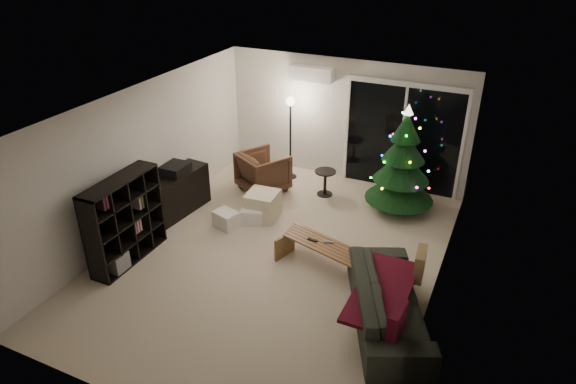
% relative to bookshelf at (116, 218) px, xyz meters
% --- Properties ---
extents(room, '(6.50, 7.51, 2.60)m').
position_rel_bookshelf_xyz_m(room, '(2.71, 2.52, 0.31)').
color(room, beige).
rests_on(room, ground).
extents(bookshelf, '(0.70, 1.46, 1.41)m').
position_rel_bookshelf_xyz_m(bookshelf, '(0.00, 0.00, 0.00)').
color(bookshelf, black).
rests_on(bookshelf, floor).
extents(media_cabinet, '(0.60, 1.31, 0.79)m').
position_rel_bookshelf_xyz_m(media_cabinet, '(0.00, 1.59, -0.31)').
color(media_cabinet, black).
rests_on(media_cabinet, floor).
extents(stereo, '(0.40, 0.47, 0.17)m').
position_rel_bookshelf_xyz_m(stereo, '(0.00, 1.59, 0.17)').
color(stereo, black).
rests_on(stereo, media_cabinet).
extents(armchair, '(1.17, 1.18, 0.79)m').
position_rel_bookshelf_xyz_m(armchair, '(1.02, 3.03, -0.31)').
color(armchair, '#512F23').
rests_on(armchair, floor).
extents(ottoman, '(0.59, 0.59, 0.49)m').
position_rel_bookshelf_xyz_m(ottoman, '(1.50, 2.06, -0.46)').
color(ottoman, beige).
rests_on(ottoman, floor).
extents(cardboard_box_a, '(0.48, 0.42, 0.29)m').
position_rel_bookshelf_xyz_m(cardboard_box_a, '(1.07, 1.48, -0.56)').
color(cardboard_box_a, white).
rests_on(cardboard_box_a, floor).
extents(cardboard_box_b, '(0.46, 0.40, 0.27)m').
position_rel_bookshelf_xyz_m(cardboard_box_b, '(1.43, 1.79, -0.57)').
color(cardboard_box_b, white).
rests_on(cardboard_box_b, floor).
extents(side_table, '(0.49, 0.49, 0.52)m').
position_rel_bookshelf_xyz_m(side_table, '(2.22, 3.35, -0.45)').
color(side_table, black).
rests_on(side_table, floor).
extents(floor_lamp, '(0.27, 0.27, 1.69)m').
position_rel_bookshelf_xyz_m(floor_lamp, '(1.27, 3.78, 0.14)').
color(floor_lamp, black).
rests_on(floor_lamp, floor).
extents(sofa, '(1.70, 2.38, 0.65)m').
position_rel_bookshelf_xyz_m(sofa, '(4.30, 0.29, -0.38)').
color(sofa, '#24291F').
rests_on(sofa, floor).
extents(sofa_throw, '(0.69, 1.60, 0.05)m').
position_rel_bookshelf_xyz_m(sofa_throw, '(4.20, 0.29, -0.24)').
color(sofa_throw, maroon).
rests_on(sofa_throw, sofa).
extents(cushion_a, '(0.16, 0.44, 0.43)m').
position_rel_bookshelf_xyz_m(cushion_a, '(4.55, 0.94, -0.12)').
color(cushion_a, '#AA884D').
rests_on(cushion_a, sofa).
extents(cushion_b, '(0.16, 0.43, 0.43)m').
position_rel_bookshelf_xyz_m(cushion_b, '(4.55, -0.36, -0.12)').
color(cushion_b, maroon).
rests_on(cushion_b, sofa).
extents(coffee_table, '(1.40, 0.81, 0.42)m').
position_rel_bookshelf_xyz_m(coffee_table, '(3.02, 1.11, -0.50)').
color(coffee_table, brown).
rests_on(coffee_table, floor).
extents(remote_a, '(0.17, 0.05, 0.02)m').
position_rel_bookshelf_xyz_m(remote_a, '(2.87, 1.11, -0.28)').
color(remote_a, black).
rests_on(remote_a, coffee_table).
extents(remote_b, '(0.16, 0.09, 0.02)m').
position_rel_bookshelf_xyz_m(remote_b, '(3.12, 1.16, -0.28)').
color(remote_b, slate).
rests_on(remote_b, coffee_table).
extents(christmas_tree, '(1.57, 1.57, 2.04)m').
position_rel_bookshelf_xyz_m(christmas_tree, '(3.68, 3.37, 0.32)').
color(christmas_tree, black).
rests_on(christmas_tree, floor).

